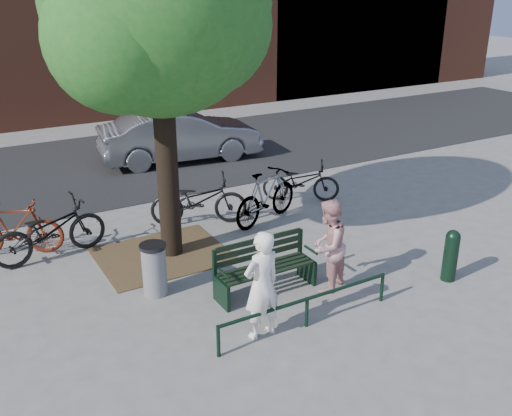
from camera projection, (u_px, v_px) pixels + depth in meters
ground at (266, 292)px, 9.69m from camera, size 90.00×90.00×0.00m
dirt_pit at (163, 255)px, 10.99m from camera, size 2.40×2.00×0.02m
road at (115, 164)px, 16.52m from camera, size 40.00×7.00×0.01m
park_bench at (264, 265)px, 9.58m from camera, size 1.74×0.54×0.97m
guard_railing at (307, 303)px, 8.58m from camera, size 3.06×0.06×0.51m
street_tree at (161, 14)px, 9.48m from camera, size 4.20×3.80×6.50m
person_left at (262, 285)px, 8.21m from camera, size 0.66×0.48×1.69m
person_right at (328, 246)px, 9.50m from camera, size 0.98×0.91×1.62m
bollard at (451, 254)px, 9.92m from camera, size 0.25×0.25×0.95m
litter_bin at (154, 269)px, 9.48m from camera, size 0.45×0.45×0.91m
bicycle_a at (50, 230)px, 10.71m from camera, size 2.23×1.03×1.13m
bicycle_b at (13, 228)px, 10.84m from camera, size 1.89×1.19×1.10m
bicycle_c at (199, 200)px, 12.24m from camera, size 2.19×1.45×1.09m
bicycle_d at (266, 196)px, 12.33m from camera, size 2.04×1.19×1.18m
bicycle_e at (301, 181)px, 13.60m from camera, size 1.87×1.55×0.96m
parked_car at (180, 135)px, 16.58m from camera, size 4.79×2.16×1.52m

